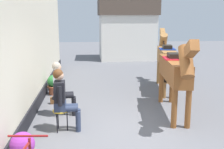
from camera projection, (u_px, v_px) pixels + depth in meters
ground_plane at (119, 95)px, 8.89m from camera, size 40.00×40.00×0.00m
pub_facade_wall at (26, 55)px, 6.88m from camera, size 0.34×14.00×3.40m
distant_cottage at (127, 29)px, 16.36m from camera, size 3.40×2.60×3.50m
seated_visitor_near at (63, 97)px, 5.90m from camera, size 0.61×0.49×1.39m
seated_visitor_far at (61, 86)px, 6.86m from camera, size 0.61×0.49×1.39m
saddled_horse_near at (175, 71)px, 6.82m from camera, size 0.69×2.99×2.06m
saddled_horse_far at (166, 56)px, 9.36m from camera, size 0.80×2.98×2.06m
flower_planter_farthest at (54, 84)px, 8.88m from camera, size 0.43×0.43×0.64m
satchel_bag at (55, 100)px, 7.95m from camera, size 0.30×0.16×0.20m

